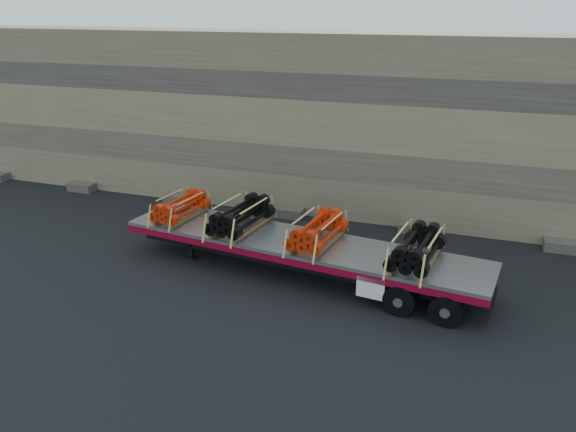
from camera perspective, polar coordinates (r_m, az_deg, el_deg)
name	(u,v)px	position (r m, az deg, el deg)	size (l,w,h in m)	color
ground	(330,278)	(17.59, 4.29, -6.32)	(120.00, 120.00, 0.00)	black
rock_wall	(377,126)	(22.48, 8.99, 8.98)	(44.00, 3.00, 7.00)	#7A6B54
trailer	(299,258)	(17.53, 1.14, -4.25)	(11.62, 2.24, 1.16)	#A4A6AB
bundle_front	(181,208)	(19.33, -10.84, 0.85)	(1.04, 2.08, 0.74)	red
bundle_midfront	(241,217)	(18.04, -4.81, -0.09)	(1.22, 2.43, 0.86)	black
bundle_midrear	(317,232)	(16.91, 3.01, -1.60)	(1.14, 2.28, 0.81)	red
bundle_rear	(416,249)	(16.06, 12.92, -3.32)	(1.18, 2.37, 0.84)	black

